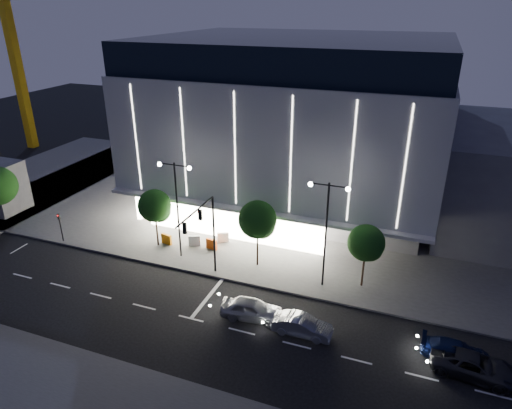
{
  "coord_description": "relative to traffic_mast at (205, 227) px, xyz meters",
  "views": [
    {
      "loc": [
        15.96,
        -25.08,
        21.15
      ],
      "look_at": [
        3.17,
        8.84,
        5.0
      ],
      "focal_mm": 32.0,
      "sensor_mm": 36.0,
      "label": 1
    }
  ],
  "objects": [
    {
      "name": "tree_mid",
      "position": [
        3.03,
        3.68,
        -0.69
      ],
      "size": [
        3.25,
        3.25,
        6.15
      ],
      "color": "black",
      "rests_on": "ground"
    },
    {
      "name": "tower_crane",
      "position": [
        -41.92,
        24.66,
        15.48
      ],
      "size": [
        32.0,
        2.0,
        28.5
      ],
      "color": "gold",
      "rests_on": "ground"
    },
    {
      "name": "tree_right",
      "position": [
        12.03,
        3.68,
        -1.14
      ],
      "size": [
        2.91,
        2.91,
        5.51
      ],
      "color": "black",
      "rests_on": "ground"
    },
    {
      "name": "barrier_b",
      "position": [
        -3.74,
        4.8,
        -4.38
      ],
      "size": [
        1.11,
        0.66,
        1.0
      ],
      "primitive_type": "cube",
      "rotation": [
        0.0,
        0.0,
        0.4
      ],
      "color": "silver",
      "rests_on": "sidewalk_museum"
    },
    {
      "name": "sidewalk_museum",
      "position": [
        4.0,
        20.66,
        -4.95
      ],
      "size": [
        70.0,
        40.0,
        0.15
      ],
      "primitive_type": "cube",
      "color": "#474747",
      "rests_on": "ground"
    },
    {
      "name": "barrier_a",
      "position": [
        -6.34,
        4.13,
        -4.38
      ],
      "size": [
        1.13,
        0.46,
        1.0
      ],
      "primitive_type": "cube",
      "rotation": [
        0.0,
        0.0,
        -0.2
      ],
      "color": "orange",
      "rests_on": "sidewalk_museum"
    },
    {
      "name": "ped_signal_far",
      "position": [
        -16.0,
        1.16,
        -3.14
      ],
      "size": [
        0.22,
        0.24,
        3.0
      ],
      "color": "black",
      "rests_on": "ground"
    },
    {
      "name": "tree_left",
      "position": [
        -6.97,
        3.68,
        -0.99
      ],
      "size": [
        3.02,
        3.02,
        5.72
      ],
      "color": "black",
      "rests_on": "ground"
    },
    {
      "name": "car_third",
      "position": [
        18.94,
        -2.5,
        -4.39
      ],
      "size": [
        4.4,
        1.88,
        1.27
      ],
      "primitive_type": "imported",
      "rotation": [
        0.0,
        0.0,
        1.55
      ],
      "color": "#111B42",
      "rests_on": "ground"
    },
    {
      "name": "barrier_c",
      "position": [
        -1.93,
        4.75,
        -4.38
      ],
      "size": [
        1.13,
        0.43,
        1.0
      ],
      "primitive_type": "cube",
      "rotation": [
        0.0,
        0.0,
        -0.16
      ],
      "color": "#E04B0C",
      "rests_on": "sidewalk_museum"
    },
    {
      "name": "museum",
      "position": [
        1.98,
        18.97,
        4.25
      ],
      "size": [
        30.0,
        25.8,
        18.0
      ],
      "color": "#4C4C51",
      "rests_on": "ground"
    },
    {
      "name": "street_lamp_west",
      "position": [
        -4.0,
        2.66,
        0.93
      ],
      "size": [
        3.16,
        0.36,
        9.0
      ],
      "color": "black",
      "rests_on": "ground"
    },
    {
      "name": "car_lead",
      "position": [
        5.12,
        -3.19,
        -4.25
      ],
      "size": [
        4.76,
        2.36,
        1.56
      ],
      "primitive_type": "imported",
      "rotation": [
        0.0,
        0.0,
        1.69
      ],
      "color": "#96999D",
      "rests_on": "ground"
    },
    {
      "name": "car_second",
      "position": [
        9.01,
        -3.6,
        -4.34
      ],
      "size": [
        4.2,
        1.48,
        1.38
      ],
      "primitive_type": "imported",
      "rotation": [
        0.0,
        0.0,
        1.57
      ],
      "color": "#A3A5AA",
      "rests_on": "ground"
    },
    {
      "name": "barrier_d",
      "position": [
        -1.49,
        6.35,
        -4.38
      ],
      "size": [
        1.11,
        0.68,
        1.0
      ],
      "primitive_type": "cube",
      "rotation": [
        0.0,
        0.0,
        0.42
      ],
      "color": "white",
      "rests_on": "sidewalk_museum"
    },
    {
      "name": "car_fourth",
      "position": [
        19.91,
        -3.54,
        -4.32
      ],
      "size": [
        5.28,
        2.79,
        1.41
      ],
      "primitive_type": "imported",
      "rotation": [
        0.0,
        0.0,
        1.48
      ],
      "color": "#29292D",
      "rests_on": "ground"
    },
    {
      "name": "traffic_mast",
      "position": [
        0.0,
        0.0,
        0.0
      ],
      "size": [
        0.33,
        5.89,
        7.07
      ],
      "color": "black",
      "rests_on": "ground"
    },
    {
      "name": "ground",
      "position": [
        -1.0,
        -3.34,
        -5.03
      ],
      "size": [
        160.0,
        160.0,
        0.0
      ],
      "primitive_type": "plane",
      "color": "black",
      "rests_on": "ground"
    },
    {
      "name": "street_lamp_east",
      "position": [
        9.0,
        2.66,
        0.93
      ],
      "size": [
        3.16,
        0.36,
        9.0
      ],
      "color": "black",
      "rests_on": "ground"
    }
  ]
}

